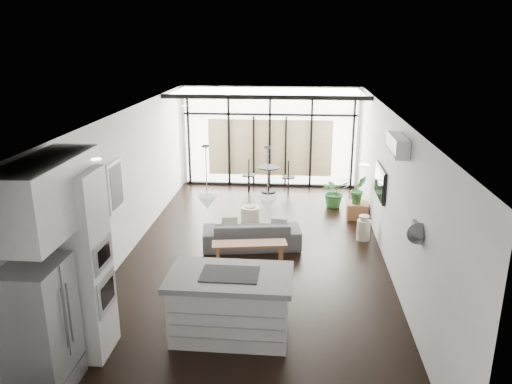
% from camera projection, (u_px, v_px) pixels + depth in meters
% --- Properties ---
extents(floor, '(5.00, 10.00, 0.00)m').
position_uv_depth(floor, '(255.00, 258.00, 9.69)').
color(floor, black).
rests_on(floor, ground).
extents(ceiling, '(5.00, 10.00, 0.00)m').
position_uv_depth(ceiling, '(255.00, 114.00, 8.85)').
color(ceiling, white).
rests_on(ceiling, ground).
extents(wall_left, '(0.02, 10.00, 2.80)m').
position_uv_depth(wall_left, '(124.00, 186.00, 9.47)').
color(wall_left, white).
rests_on(wall_left, ground).
extents(wall_right, '(0.02, 10.00, 2.80)m').
position_uv_depth(wall_right, '(391.00, 193.00, 9.07)').
color(wall_right, white).
rests_on(wall_right, ground).
extents(wall_back, '(5.00, 0.02, 2.80)m').
position_uv_depth(wall_back, '(270.00, 137.00, 14.02)').
color(wall_back, white).
rests_on(wall_back, ground).
extents(wall_front, '(5.00, 0.02, 2.80)m').
position_uv_depth(wall_front, '(207.00, 351.00, 4.52)').
color(wall_front, white).
rests_on(wall_front, ground).
extents(glazing, '(5.00, 0.20, 2.80)m').
position_uv_depth(glazing, '(270.00, 138.00, 13.91)').
color(glazing, black).
rests_on(glazing, ground).
extents(skylight, '(4.70, 1.90, 0.06)m').
position_uv_depth(skylight, '(268.00, 91.00, 12.66)').
color(skylight, white).
rests_on(skylight, ceiling).
extents(neighbour_building, '(3.50, 0.02, 1.60)m').
position_uv_depth(neighbour_building, '(270.00, 148.00, 14.07)').
color(neighbour_building, beige).
rests_on(neighbour_building, ground).
extents(island, '(1.76, 1.05, 0.96)m').
position_uv_depth(island, '(230.00, 305.00, 7.08)').
color(island, white).
rests_on(island, floor).
extents(cooktop, '(0.81, 0.55, 0.01)m').
position_uv_depth(cooktop, '(230.00, 274.00, 6.93)').
color(cooktop, black).
rests_on(cooktop, island).
extents(fridge, '(0.65, 0.81, 1.67)m').
position_uv_depth(fridge, '(40.00, 329.00, 5.86)').
color(fridge, gray).
rests_on(fridge, floor).
extents(appliance_column, '(0.66, 0.69, 2.56)m').
position_uv_depth(appliance_column, '(79.00, 265.00, 6.48)').
color(appliance_column, white).
rests_on(appliance_column, floor).
extents(upper_cabinets, '(0.62, 1.75, 0.86)m').
position_uv_depth(upper_cabinets, '(48.00, 195.00, 5.83)').
color(upper_cabinets, white).
rests_on(upper_cabinets, wall_left).
extents(pendant_left, '(0.26, 0.26, 0.18)m').
position_uv_depth(pendant_left, '(207.00, 202.00, 6.60)').
color(pendant_left, white).
rests_on(pendant_left, ceiling).
extents(pendant_right, '(0.26, 0.26, 0.18)m').
position_uv_depth(pendant_right, '(268.00, 204.00, 6.53)').
color(pendant_right, white).
rests_on(pendant_right, ceiling).
extents(sofa, '(2.03, 0.86, 0.77)m').
position_uv_depth(sofa, '(252.00, 229.00, 10.10)').
color(sofa, '#4B4B4D').
rests_on(sofa, floor).
extents(console_bench, '(1.43, 0.56, 0.45)m').
position_uv_depth(console_bench, '(250.00, 254.00, 9.34)').
color(console_bench, brown).
rests_on(console_bench, floor).
extents(pouf, '(0.54, 0.54, 0.35)m').
position_uv_depth(pouf, '(250.00, 214.00, 11.54)').
color(pouf, beige).
rests_on(pouf, floor).
extents(crate, '(0.50, 0.50, 0.36)m').
position_uv_depth(crate, '(357.00, 210.00, 11.77)').
color(crate, brown).
rests_on(crate, floor).
extents(plant_tall, '(0.98, 1.02, 0.62)m').
position_uv_depth(plant_tall, '(334.00, 195.00, 12.52)').
color(plant_tall, '#2B6A2E').
rests_on(plant_tall, floor).
extents(plant_crate, '(0.55, 0.75, 0.30)m').
position_uv_depth(plant_crate, '(358.00, 197.00, 11.67)').
color(plant_crate, '#2B6A2E').
rests_on(plant_crate, crate).
extents(milk_can, '(0.29, 0.29, 0.54)m').
position_uv_depth(milk_can, '(364.00, 228.00, 10.48)').
color(milk_can, beige).
rests_on(milk_can, floor).
extents(bistro_set, '(1.54, 0.74, 0.71)m').
position_uv_depth(bistro_set, '(268.00, 179.00, 13.67)').
color(bistro_set, black).
rests_on(bistro_set, floor).
extents(tv, '(0.05, 1.10, 0.65)m').
position_uv_depth(tv, '(380.00, 182.00, 10.05)').
color(tv, black).
rests_on(tv, wall_right).
extents(ac_unit, '(0.22, 0.90, 0.30)m').
position_uv_depth(ac_unit, '(398.00, 145.00, 8.00)').
color(ac_unit, white).
rests_on(ac_unit, wall_right).
extents(framed_art, '(0.04, 0.70, 0.90)m').
position_uv_depth(framed_art, '(115.00, 186.00, 8.95)').
color(framed_art, black).
rests_on(framed_art, wall_left).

